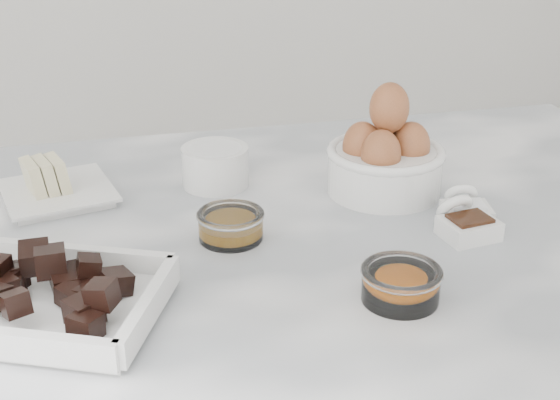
# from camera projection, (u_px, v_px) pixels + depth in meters

# --- Properties ---
(marble_slab) EXTENTS (1.20, 0.80, 0.04)m
(marble_slab) POSITION_uv_depth(u_px,v_px,m) (269.00, 259.00, 0.90)
(marble_slab) COLOR white
(marble_slab) RESTS_ON cabinet
(chocolate_dish) EXTENTS (0.27, 0.24, 0.06)m
(chocolate_dish) POSITION_uv_depth(u_px,v_px,m) (45.00, 294.00, 0.75)
(chocolate_dish) COLOR white
(chocolate_dish) RESTS_ON marble_slab
(butter_plate) EXTENTS (0.16, 0.16, 0.06)m
(butter_plate) POSITION_uv_depth(u_px,v_px,m) (55.00, 186.00, 1.00)
(butter_plate) COLOR white
(butter_plate) RESTS_ON marble_slab
(sugar_ramekin) EXTENTS (0.09, 0.09, 0.05)m
(sugar_ramekin) POSITION_uv_depth(u_px,v_px,m) (215.00, 165.00, 1.04)
(sugar_ramekin) COLOR white
(sugar_ramekin) RESTS_ON marble_slab
(egg_bowl) EXTENTS (0.15, 0.15, 0.15)m
(egg_bowl) POSITION_uv_depth(u_px,v_px,m) (385.00, 158.00, 1.01)
(egg_bowl) COLOR white
(egg_bowl) RESTS_ON marble_slab
(honey_bowl) EXTENTS (0.08, 0.08, 0.03)m
(honey_bowl) POSITION_uv_depth(u_px,v_px,m) (231.00, 225.00, 0.90)
(honey_bowl) COLOR white
(honey_bowl) RESTS_ON marble_slab
(zest_bowl) EXTENTS (0.08, 0.08, 0.04)m
(zest_bowl) POSITION_uv_depth(u_px,v_px,m) (401.00, 283.00, 0.78)
(zest_bowl) COLOR white
(zest_bowl) RESTS_ON marble_slab
(vanilla_spoon) EXTENTS (0.07, 0.08, 0.05)m
(vanilla_spoon) POSITION_uv_depth(u_px,v_px,m) (465.00, 222.00, 0.91)
(vanilla_spoon) COLOR white
(vanilla_spoon) RESTS_ON marble_slab
(salt_spoon) EXTENTS (0.06, 0.08, 0.04)m
(salt_spoon) POSITION_uv_depth(u_px,v_px,m) (465.00, 208.00, 0.95)
(salt_spoon) COLOR white
(salt_spoon) RESTS_ON marble_slab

